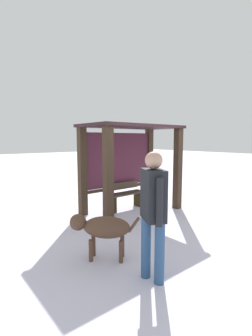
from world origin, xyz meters
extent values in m
plane|color=silver|center=(0.00, 0.00, 0.00)|extent=(60.00, 60.00, 0.00)
cube|color=#392A1C|center=(-1.21, -0.58, 1.14)|extent=(0.19, 0.19, 2.29)
cube|color=#392A1C|center=(1.21, -0.58, 1.14)|extent=(0.19, 0.19, 2.29)
cube|color=#392A1C|center=(-1.21, 0.58, 1.14)|extent=(0.19, 0.19, 2.29)
cube|color=#392A1C|center=(1.21, 0.58, 1.14)|extent=(0.19, 0.19, 2.29)
cube|color=black|center=(0.00, 0.00, 2.33)|extent=(2.71, 1.46, 0.08)
cube|color=#502133|center=(0.00, 0.58, 1.41)|extent=(2.23, 0.08, 1.53)
cube|color=#392A1C|center=(0.00, 0.56, 0.58)|extent=(2.23, 0.06, 0.08)
cube|color=#45392D|center=(0.00, 0.28, 0.45)|extent=(1.18, 0.35, 0.04)
cube|color=#45392D|center=(0.00, 0.44, 0.65)|extent=(1.12, 0.04, 0.20)
cube|color=black|center=(0.49, 0.28, 0.22)|extent=(0.12, 0.30, 0.43)
cube|color=black|center=(-0.49, 0.28, 0.22)|extent=(0.12, 0.30, 0.43)
cube|color=black|center=(-1.96, -2.73, 1.24)|extent=(0.43, 0.51, 0.70)
sphere|color=tan|center=(-1.96, -2.73, 1.71)|extent=(0.24, 0.24, 0.24)
cylinder|color=#2B4D77|center=(-1.97, -2.61, 0.44)|extent=(0.19, 0.19, 0.89)
cylinder|color=#2B4D77|center=(-1.94, -2.85, 0.44)|extent=(0.19, 0.19, 0.89)
cylinder|color=black|center=(-1.83, -2.49, 1.20)|extent=(0.12, 0.12, 0.63)
cylinder|color=black|center=(-2.08, -2.97, 1.20)|extent=(0.12, 0.12, 0.63)
ellipsoid|color=brown|center=(-2.11, -1.82, 0.55)|extent=(0.79, 0.78, 0.37)
sphere|color=brown|center=(-2.45, -1.48, 0.62)|extent=(0.28, 0.28, 0.28)
cylinder|color=brown|center=(-1.79, -2.13, 0.60)|extent=(0.18, 0.18, 0.27)
cylinder|color=brown|center=(-2.22, -1.57, 0.18)|extent=(0.07, 0.07, 0.37)
cylinder|color=brown|center=(-2.36, -1.72, 0.18)|extent=(0.07, 0.07, 0.37)
cylinder|color=brown|center=(-1.86, -1.92, 0.18)|extent=(0.07, 0.07, 0.37)
cylinder|color=brown|center=(-2.00, -2.06, 0.18)|extent=(0.07, 0.07, 0.37)
camera|label=1|loc=(-4.33, -5.05, 2.00)|focal=26.28mm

